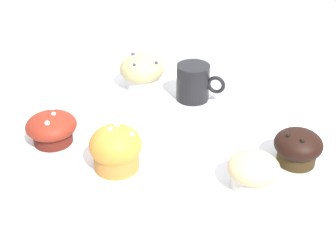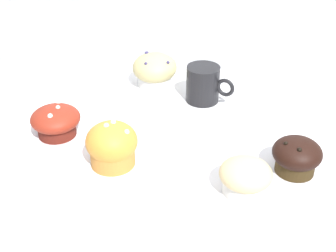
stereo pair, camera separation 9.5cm
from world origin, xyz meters
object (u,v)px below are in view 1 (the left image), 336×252
muffin_front_right (298,147)px  muffin_front_left (52,128)px  muffin_front_center (142,71)px  muffin_back_right (116,149)px  muffin_back_left (253,171)px  coffee_cup (194,82)px

muffin_front_right → muffin_front_left: bearing=-179.0°
muffin_front_center → muffin_back_right: muffin_back_right is taller
muffin_front_center → muffin_back_left: bearing=-51.9°
muffin_back_right → muffin_front_right: size_ratio=1.07×
muffin_back_left → coffee_cup: 0.35m
muffin_front_center → muffin_front_right: size_ratio=1.21×
muffin_back_right → muffin_front_right: 0.35m
muffin_back_right → muffin_front_left: muffin_back_right is taller
coffee_cup → muffin_back_left: bearing=-65.1°
muffin_back_left → coffee_cup: bearing=114.9°
muffin_front_right → coffee_cup: bearing=135.3°
muffin_front_left → muffin_front_right: size_ratio=1.12×
muffin_front_right → muffin_front_center: bearing=143.4°
muffin_front_center → muffin_front_right: 0.45m
muffin_back_left → muffin_front_left: size_ratio=0.90×
muffin_front_left → muffin_front_right: 0.50m
muffin_back_left → muffin_front_left: (-0.41, 0.08, 0.00)m
muffin_back_left → muffin_front_left: 0.42m
muffin_back_left → muffin_back_right: (-0.26, 0.01, 0.01)m
muffin_front_center → muffin_back_right: 0.35m
muffin_back_left → muffin_back_right: muffin_back_right is taller
muffin_front_center → muffin_back_left: (0.28, -0.36, -0.01)m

